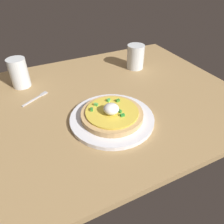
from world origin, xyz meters
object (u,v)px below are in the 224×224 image
object	(u,v)px
cup_near	(19,74)
plate	(112,118)
cup_far	(135,58)
pizza	(112,114)
fork	(37,98)

from	to	relation	value
cup_near	plate	bearing A→B (deg)	-57.24
cup_near	cup_far	distance (cm)	51.29
cup_far	pizza	bearing A→B (deg)	-131.38
fork	cup_far	bearing A→B (deg)	-23.16
pizza	cup_far	distance (cm)	41.50
pizza	fork	bearing A→B (deg)	129.12
cup_near	cup_far	world-z (taller)	cup_near
cup_near	fork	bearing A→B (deg)	-73.39
pizza	fork	size ratio (longest dim) A/B	1.93
pizza	cup_near	xyz separation A→B (cm)	(-23.58, 36.79, 2.62)
cup_far	fork	xyz separation A→B (cm)	(-47.30, -6.62, -4.74)
cup_near	fork	xyz separation A→B (cm)	(3.67, -12.32, -5.15)
plate	cup_near	distance (cm)	43.94
plate	fork	size ratio (longest dim) A/B	2.63
plate	cup_far	size ratio (longest dim) A/B	2.54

